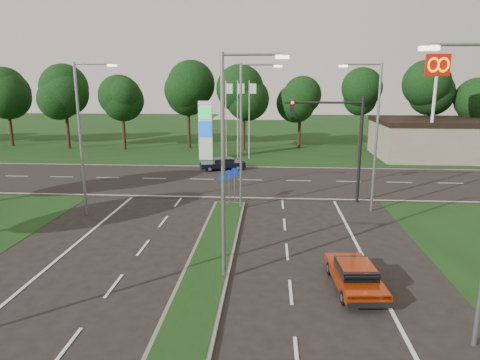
{
  "coord_description": "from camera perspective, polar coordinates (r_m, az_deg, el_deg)",
  "views": [
    {
      "loc": [
        2.62,
        -10.2,
        7.96
      ],
      "look_at": [
        0.85,
        14.53,
        2.2
      ],
      "focal_mm": 32.0,
      "sensor_mm": 36.0,
      "label": 1
    }
  ],
  "objects": [
    {
      "name": "commercial_building",
      "position": [
        50.45,
        26.76,
        4.89
      ],
      "size": [
        16.0,
        9.0,
        4.0
      ],
      "primitive_type": "cube",
      "color": "gray",
      "rests_on": "ground"
    },
    {
      "name": "red_sedan",
      "position": [
        17.64,
        15.08,
        -12.15
      ],
      "size": [
        1.88,
        3.99,
        1.07
      ],
      "rotation": [
        0.0,
        0.0,
        0.08
      ],
      "color": "maroon",
      "rests_on": "ground"
    },
    {
      "name": "mcdonalds_sign",
      "position": [
        44.89,
        24.7,
        11.95
      ],
      "size": [
        2.2,
        0.47,
        10.4
      ],
      "color": "silver",
      "rests_on": "ground"
    },
    {
      "name": "verge_far",
      "position": [
        65.73,
        1.79,
        6.11
      ],
      "size": [
        160.0,
        50.0,
        0.02
      ],
      "primitive_type": "cube",
      "color": "black",
      "rests_on": "ground"
    },
    {
      "name": "traffic_signal",
      "position": [
        28.75,
        13.29,
        6.12
      ],
      "size": [
        5.1,
        0.42,
        7.0
      ],
      "color": "black",
      "rests_on": "ground"
    },
    {
      "name": "streetlight_median_far",
      "position": [
        26.41,
        0.56,
        6.81
      ],
      "size": [
        2.53,
        0.22,
        9.0
      ],
      "color": "gray",
      "rests_on": "ground"
    },
    {
      "name": "median_kerb",
      "position": [
        16.46,
        -5.8,
        -15.68
      ],
      "size": [
        2.0,
        26.0,
        0.12
      ],
      "primitive_type": "cube",
      "color": "slate",
      "rests_on": "ground"
    },
    {
      "name": "cross_road",
      "position": [
        35.21,
        -0.28,
        0.01
      ],
      "size": [
        160.0,
        12.0,
        0.02
      ],
      "primitive_type": "cube",
      "color": "black",
      "rests_on": "ground"
    },
    {
      "name": "median_signs",
      "position": [
        27.45,
        -1.49,
        -0.08
      ],
      "size": [
        1.16,
        1.76,
        2.38
      ],
      "color": "gray",
      "rests_on": "ground"
    },
    {
      "name": "gas_pylon",
      "position": [
        43.98,
        -4.34,
        6.82
      ],
      "size": [
        5.8,
        1.26,
        8.0
      ],
      "color": "silver",
      "rests_on": "ground"
    },
    {
      "name": "navy_sedan",
      "position": [
        39.15,
        -2.32,
        2.21
      ],
      "size": [
        4.27,
        2.6,
        1.09
      ],
      "rotation": [
        0.0,
        0.0,
        1.83
      ],
      "color": "black",
      "rests_on": "ground"
    },
    {
      "name": "treeline_far",
      "position": [
        50.21,
        1.25,
        11.78
      ],
      "size": [
        6.0,
        6.0,
        9.9
      ],
      "color": "black",
      "rests_on": "ground"
    },
    {
      "name": "streetlight_median_near",
      "position": [
        16.53,
        -1.6,
        3.04
      ],
      "size": [
        2.53,
        0.22,
        9.0
      ],
      "color": "gray",
      "rests_on": "ground"
    },
    {
      "name": "streetlight_left_far",
      "position": [
        26.71,
        -20.19,
        6.09
      ],
      "size": [
        2.53,
        0.22,
        9.0
      ],
      "color": "gray",
      "rests_on": "ground"
    },
    {
      "name": "streetlight_right_far",
      "position": [
        27.07,
        17.37,
        6.38
      ],
      "size": [
        2.53,
        0.22,
        9.0
      ],
      "rotation": [
        0.0,
        0.0,
        3.14
      ],
      "color": "gray",
      "rests_on": "ground"
    }
  ]
}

